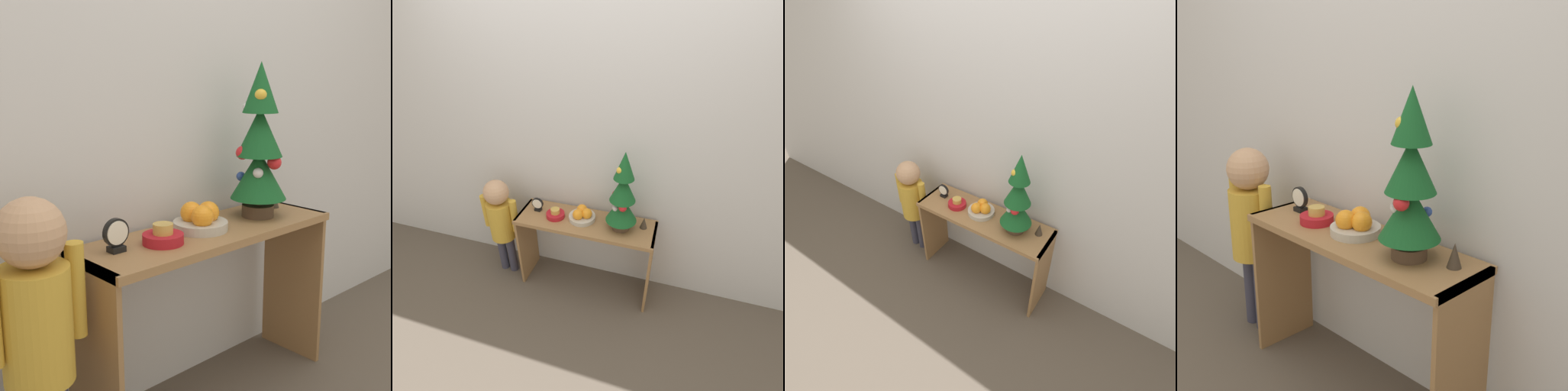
{
  "view_description": "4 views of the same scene",
  "coord_description": "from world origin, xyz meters",
  "views": [
    {
      "loc": [
        -1.38,
        -1.23,
        1.28
      ],
      "look_at": [
        -0.07,
        0.17,
        0.83
      ],
      "focal_mm": 50.0,
      "sensor_mm": 36.0,
      "label": 1
    },
    {
      "loc": [
        0.57,
        -1.6,
        2.13
      ],
      "look_at": [
        0.01,
        0.21,
        0.9
      ],
      "focal_mm": 28.0,
      "sensor_mm": 36.0,
      "label": 2
    },
    {
      "loc": [
        0.96,
        -1.32,
        2.22
      ],
      "look_at": [
        -0.01,
        0.14,
        0.9
      ],
      "focal_mm": 28.0,
      "sensor_mm": 36.0,
      "label": 3
    },
    {
      "loc": [
        1.48,
        -1.18,
        1.51
      ],
      "look_at": [
        0.04,
        0.21,
        0.87
      ],
      "focal_mm": 50.0,
      "sensor_mm": 36.0,
      "label": 4
    }
  ],
  "objects": [
    {
      "name": "child_figure",
      "position": [
        -0.73,
        0.14,
        0.59
      ],
      "size": [
        0.32,
        0.21,
        0.94
      ],
      "color": "#38384C",
      "rests_on": "ground_plane"
    },
    {
      "name": "fruit_bowl",
      "position": [
        -0.03,
        0.19,
        0.73
      ],
      "size": [
        0.21,
        0.21,
        0.1
      ],
      "color": "#B7B2A8",
      "rests_on": "console_table"
    },
    {
      "name": "figurine",
      "position": [
        0.44,
        0.22,
        0.74
      ],
      "size": [
        0.05,
        0.05,
        0.09
      ],
      "color": "#382D23",
      "rests_on": "console_table"
    },
    {
      "name": "desk_clock",
      "position": [
        -0.41,
        0.2,
        0.75
      ],
      "size": [
        0.09,
        0.04,
        0.11
      ],
      "color": "black",
      "rests_on": "console_table"
    },
    {
      "name": "singing_bowl",
      "position": [
        -0.24,
        0.16,
        0.72
      ],
      "size": [
        0.14,
        0.14,
        0.07
      ],
      "color": "#AD1923",
      "rests_on": "console_table"
    },
    {
      "name": "back_wall",
      "position": [
        0.0,
        0.39,
        1.25
      ],
      "size": [
        7.0,
        0.05,
        2.5
      ],
      "primitive_type": "cube",
      "color": "silver",
      "rests_on": "ground_plane"
    },
    {
      "name": "mini_tree",
      "position": [
        0.27,
        0.17,
        0.98
      ],
      "size": [
        0.23,
        0.23,
        0.62
      ],
      "color": "#4C3828",
      "rests_on": "console_table"
    },
    {
      "name": "console_table",
      "position": [
        0.0,
        0.17,
        0.53
      ],
      "size": [
        1.08,
        0.34,
        0.69
      ],
      "color": "olive",
      "rests_on": "ground_plane"
    },
    {
      "name": "ground_plane",
      "position": [
        0.0,
        0.0,
        0.0
      ],
      "size": [
        12.0,
        12.0,
        0.0
      ],
      "primitive_type": "plane",
      "color": "brown"
    }
  ]
}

